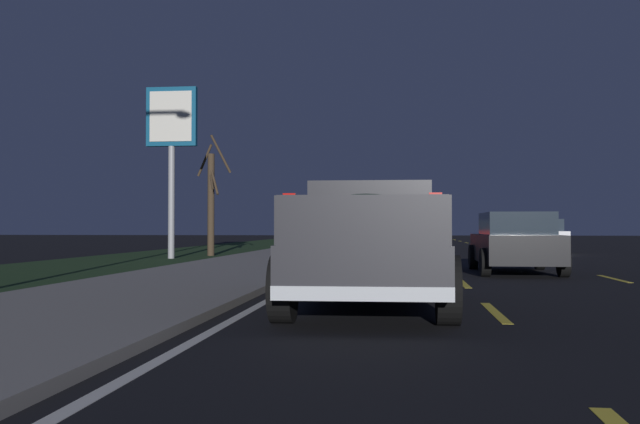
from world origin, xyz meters
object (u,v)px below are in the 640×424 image
object	(u,v)px
pickup_truck	(369,240)
bare_tree_far	(211,199)
sedan_silver	(520,234)
sedan_black	(515,242)
sedan_white	(540,235)
sedan_red	(390,234)
gas_price_sign	(172,131)

from	to	relation	value
pickup_truck	bare_tree_far	world-z (taller)	bare_tree_far
sedan_silver	sedan_black	bearing A→B (deg)	170.59
pickup_truck	bare_tree_far	distance (m)	19.26
pickup_truck	sedan_silver	distance (m)	31.75
sedan_white	sedan_black	bearing A→B (deg)	167.18
sedan_red	sedan_white	bearing A→B (deg)	-123.66
pickup_truck	gas_price_sign	size ratio (longest dim) A/B	0.85
gas_price_sign	sedan_silver	bearing A→B (deg)	-43.88
sedan_black	sedan_silver	bearing A→B (deg)	-9.41
sedan_red	gas_price_sign	world-z (taller)	gas_price_sign
pickup_truck	sedan_silver	world-z (taller)	pickup_truck
sedan_white	sedan_black	world-z (taller)	same
sedan_silver	gas_price_sign	xyz separation A→B (m)	(-15.76, 15.15, 3.98)
sedan_red	gas_price_sign	distance (m)	16.44
bare_tree_far	sedan_red	bearing A→B (deg)	-31.97
sedan_white	sedan_red	world-z (taller)	same
sedan_silver	sedan_red	distance (m)	7.54
sedan_silver	sedan_white	xyz separation A→B (m)	(-6.66, 0.11, 0.00)
sedan_red	bare_tree_far	xyz separation A→B (m)	(-11.26, 7.03, 1.52)
sedan_silver	pickup_truck	bearing A→B (deg)	167.03
sedan_silver	sedan_red	bearing A→B (deg)	104.35
sedan_silver	bare_tree_far	distance (m)	19.50
sedan_black	sedan_red	size ratio (longest dim) A/B	0.99
sedan_white	pickup_truck	bearing A→B (deg)	163.88
sedan_silver	gas_price_sign	bearing A→B (deg)	136.12
sedan_black	gas_price_sign	world-z (taller)	gas_price_sign
sedan_white	gas_price_sign	size ratio (longest dim) A/B	0.69
gas_price_sign	bare_tree_far	distance (m)	3.69
pickup_truck	sedan_black	world-z (taller)	pickup_truck
pickup_truck	sedan_black	distance (m)	8.83
sedan_silver	sedan_black	size ratio (longest dim) A/B	1.00
bare_tree_far	sedan_silver	bearing A→B (deg)	-47.51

